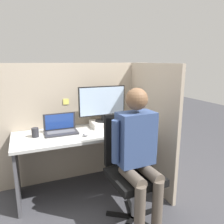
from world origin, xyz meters
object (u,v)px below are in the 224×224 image
object	(u,v)px
carrot_toy	(118,132)
pen_cup	(35,132)
paper_box	(103,124)
monitor	(102,102)
person	(138,149)
laptop	(61,129)
stapler	(136,125)
office_chair	(130,165)

from	to	relation	value
carrot_toy	pen_cup	bearing A→B (deg)	164.14
paper_box	monitor	bearing A→B (deg)	90.00
monitor	pen_cup	size ratio (longest dim) A/B	5.85
carrot_toy	pen_cup	distance (m)	0.92
carrot_toy	person	bearing A→B (deg)	-95.46
monitor	laptop	world-z (taller)	monitor
monitor	pen_cup	xyz separation A→B (m)	(-0.81, -0.09, -0.26)
paper_box	pen_cup	xyz separation A→B (m)	(-0.81, -0.09, 0.02)
stapler	pen_cup	xyz separation A→B (m)	(-1.19, 0.09, 0.03)
person	pen_cup	xyz separation A→B (m)	(-0.83, 0.81, 0.01)
paper_box	office_chair	world-z (taller)	office_chair
paper_box	person	world-z (taller)	person
laptop	office_chair	size ratio (longest dim) A/B	0.36
person	carrot_toy	bearing A→B (deg)	84.54
stapler	person	xyz separation A→B (m)	(-0.36, -0.71, 0.02)
carrot_toy	pen_cup	world-z (taller)	pen_cup
laptop	person	bearing A→B (deg)	-56.70
stapler	paper_box	bearing A→B (deg)	154.20
office_chair	paper_box	bearing A→B (deg)	91.73
paper_box	pen_cup	bearing A→B (deg)	-173.67
laptop	person	size ratio (longest dim) A/B	0.28
carrot_toy	person	xyz separation A→B (m)	(-0.05, -0.55, 0.02)
stapler	pen_cup	bearing A→B (deg)	175.63
carrot_toy	stapler	bearing A→B (deg)	27.55
carrot_toy	monitor	bearing A→B (deg)	101.25
monitor	pen_cup	world-z (taller)	monitor
pen_cup	person	bearing A→B (deg)	-44.14
laptop	carrot_toy	world-z (taller)	laptop
laptop	office_chair	distance (m)	0.90
monitor	carrot_toy	bearing A→B (deg)	-78.75
monitor	paper_box	bearing A→B (deg)	-90.00
carrot_toy	office_chair	distance (m)	0.45
paper_box	laptop	distance (m)	0.54
paper_box	laptop	world-z (taller)	laptop
monitor	office_chair	size ratio (longest dim) A/B	0.58
office_chair	person	world-z (taller)	person
pen_cup	carrot_toy	bearing A→B (deg)	-15.86
paper_box	stapler	distance (m)	0.42
office_chair	stapler	bearing A→B (deg)	57.47
laptop	carrot_toy	distance (m)	0.66
monitor	pen_cup	distance (m)	0.86
carrot_toy	pen_cup	size ratio (longest dim) A/B	1.42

